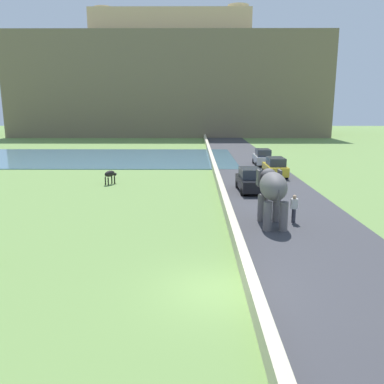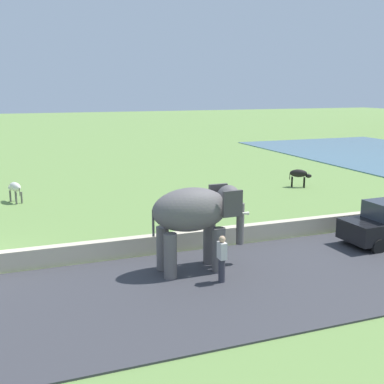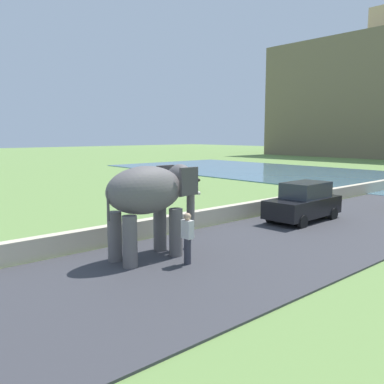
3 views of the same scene
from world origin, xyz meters
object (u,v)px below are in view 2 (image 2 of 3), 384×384
Objects in this scene: elephant at (197,215)px; person_beside_elephant at (222,258)px; cow_black at (299,174)px; cow_white at (15,188)px.

person_beside_elephant is at bearing 15.48° from elephant.
cow_black is (-11.17, 11.37, -1.20)m from elephant.
cow_white is 1.03× the size of cow_black.
elephant is 1.80m from person_beside_elephant.
cow_black is (1.90, 17.17, 0.00)m from cow_white.
person_beside_elephant is (1.32, 0.37, -1.16)m from elephant.
person_beside_elephant reaches higher than cow_black.
person_beside_elephant is at bearing 23.17° from cow_white.
elephant is 2.47× the size of cow_white.
elephant is at bearing -164.52° from person_beside_elephant.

